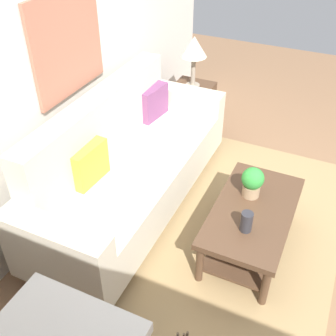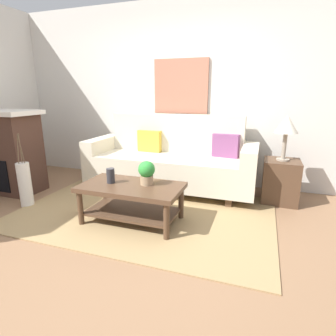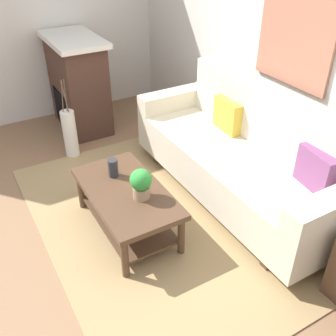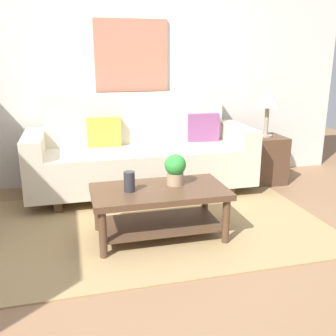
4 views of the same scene
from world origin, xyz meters
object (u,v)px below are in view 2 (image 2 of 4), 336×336
object	(u,v)px
throw_pillow_mustard	(150,141)
throw_pillow_plum	(226,146)
side_table	(280,181)
coffee_table	(132,195)
tabletop_vase	(111,176)
table_lamp	(287,126)
framed_painting	(181,86)
potted_plant_tabletop	(147,172)
couch	(171,161)
floor_vase	(25,185)
fireplace	(6,151)

from	to	relation	value
throw_pillow_mustard	throw_pillow_plum	size ratio (longest dim) A/B	1.00
side_table	coffee_table	bearing A→B (deg)	-143.48
tabletop_vase	table_lamp	xyz separation A→B (m)	(1.81, 1.16, 0.48)
tabletop_vase	framed_painting	distance (m)	1.92
coffee_table	potted_plant_tabletop	distance (m)	0.31
throw_pillow_plum	tabletop_vase	distance (m)	1.68
coffee_table	potted_plant_tabletop	xyz separation A→B (m)	(0.15, 0.07, 0.26)
throw_pillow_plum	table_lamp	size ratio (longest dim) A/B	0.63
table_lamp	side_table	bearing A→B (deg)	180.00
framed_painting	couch	bearing A→B (deg)	-90.00
floor_vase	framed_painting	world-z (taller)	framed_painting
fireplace	table_lamp	bearing A→B (deg)	12.48
fireplace	couch	bearing A→B (deg)	20.46
couch	potted_plant_tabletop	world-z (taller)	couch
throw_pillow_mustard	potted_plant_tabletop	bearing A→B (deg)	-68.85
floor_vase	framed_painting	xyz separation A→B (m)	(1.53, 1.65, 1.20)
side_table	table_lamp	distance (m)	0.71
potted_plant_tabletop	tabletop_vase	bearing A→B (deg)	-169.43
coffee_table	potted_plant_tabletop	bearing A→B (deg)	24.69
couch	framed_painting	world-z (taller)	framed_painting
side_table	table_lamp	world-z (taller)	table_lamp
couch	coffee_table	world-z (taller)	couch
tabletop_vase	table_lamp	world-z (taller)	table_lamp
throw_pillow_mustard	side_table	world-z (taller)	throw_pillow_mustard
throw_pillow_plum	table_lamp	distance (m)	0.81
framed_painting	coffee_table	bearing A→B (deg)	-92.28
potted_plant_tabletop	coffee_table	bearing A→B (deg)	-155.31
couch	coffee_table	xyz separation A→B (m)	(-0.06, -1.16, -0.12)
throw_pillow_plum	floor_vase	distance (m)	2.67
couch	throw_pillow_plum	world-z (taller)	couch
throw_pillow_mustard	floor_vase	xyz separation A→B (m)	(-1.15, -1.31, -0.40)
throw_pillow_plum	side_table	xyz separation A→B (m)	(0.74, -0.12, -0.40)
framed_painting	potted_plant_tabletop	bearing A→B (deg)	-86.72
tabletop_vase	table_lamp	bearing A→B (deg)	32.71
floor_vase	framed_painting	distance (m)	2.55
tabletop_vase	framed_painting	size ratio (longest dim) A/B	0.20
tabletop_vase	potted_plant_tabletop	bearing A→B (deg)	10.57
coffee_table	throw_pillow_mustard	bearing A→B (deg)	103.81
fireplace	floor_vase	world-z (taller)	fireplace
table_lamp	throw_pillow_plum	bearing A→B (deg)	170.45
coffee_table	fireplace	bearing A→B (deg)	170.88
throw_pillow_mustard	side_table	bearing A→B (deg)	-3.79
throw_pillow_mustard	tabletop_vase	distance (m)	1.30
coffee_table	table_lamp	xyz separation A→B (m)	(1.56, 1.16, 0.68)
side_table	potted_plant_tabletop	bearing A→B (deg)	-142.37
table_lamp	fireplace	world-z (taller)	fireplace
coffee_table	floor_vase	size ratio (longest dim) A/B	1.98
throw_pillow_plum	side_table	bearing A→B (deg)	-9.55
throw_pillow_plum	framed_painting	size ratio (longest dim) A/B	0.43
throw_pillow_mustard	throw_pillow_plum	xyz separation A→B (m)	(1.14, 0.00, 0.00)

